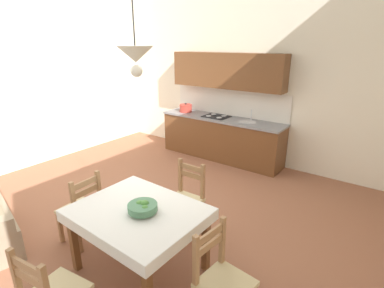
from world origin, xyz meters
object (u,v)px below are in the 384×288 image
Objects in this scene: kitchen_cabinetry at (222,119)px; fruit_bowl at (143,207)px; dining_chair_window_side at (222,281)px; pendant_lamp at (135,55)px; dining_table at (138,220)px; dining_chair_kitchen_side at (185,199)px; dining_chair_tv_side at (82,210)px.

kitchen_cabinetry is 9.01× the size of fruit_bowl.
dining_chair_window_side is 2.09m from pendant_lamp.
dining_chair_window_side is at bearing -1.56° from dining_table.
dining_chair_kitchen_side is 3.10× the size of fruit_bowl.
fruit_bowl reaches higher than dining_table.
dining_chair_tv_side is at bearing -175.67° from dining_table.
kitchen_cabinetry is 3.61m from fruit_bowl.
pendant_lamp is at bearing 124.19° from fruit_bowl.
dining_chair_kitchen_side reaches higher than dining_table.
dining_chair_window_side is (1.03, -0.03, -0.19)m from dining_table.
kitchen_cabinetry reaches higher than dining_chair_window_side.
dining_chair_kitchen_side is at bearing 140.33° from dining_chair_window_side.
kitchen_cabinetry is 2.91× the size of dining_chair_kitchen_side.
dining_chair_tv_side is 3.10× the size of fruit_bowl.
dining_chair_window_side is at bearing 1.24° from dining_chair_tv_side.
kitchen_cabinetry is at bearing 107.62° from pendant_lamp.
fruit_bowl is at bearing -71.99° from kitchen_cabinetry.
dining_chair_window_side is at bearing -59.13° from kitchen_cabinetry.
kitchen_cabinetry is 2.91× the size of dining_chair_window_side.
dining_table is 4.44× the size of fruit_bowl.
fruit_bowl is (-0.95, 0.02, 0.37)m from dining_chair_window_side.
fruit_bowl is at bearing -55.81° from pendant_lamp.
kitchen_cabinetry is 2.03× the size of dining_table.
dining_table is 1.65× the size of pendant_lamp.
kitchen_cabinetry is at bearing 108.01° from fruit_bowl.
dining_chair_tv_side is 1.09m from fruit_bowl.
dining_chair_kitchen_side is (-0.06, 0.88, -0.19)m from dining_table.
dining_chair_window_side is (1.97, 0.04, 0.00)m from dining_chair_tv_side.
kitchen_cabinetry reaches higher than dining_table.
dining_chair_kitchen_side reaches higher than fruit_bowl.
dining_chair_kitchen_side is at bearing 96.99° from pendant_lamp.
dining_chair_kitchen_side is 1.00× the size of dining_chair_tv_side.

